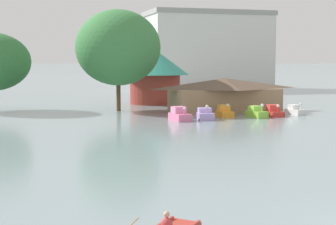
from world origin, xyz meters
The scene contains 10 objects.
pedal_boat_pink centered at (2.49, 36.86, 0.59)m, with size 1.93×3.01×1.55m.
pedal_boat_lavender centered at (5.38, 36.87, 0.53)m, with size 1.95×2.52×1.70m.
pedal_boat_orange centered at (8.43, 38.83, 0.54)m, with size 1.52×2.39×1.60m.
pedal_boat_lime centered at (11.76, 37.50, 0.53)m, with size 1.86×2.83×1.64m.
pedal_boat_red centered at (14.20, 38.04, 0.52)m, with size 1.58×2.58×1.47m.
pedal_boat_white centered at (17.54, 39.13, 0.47)m, with size 1.86×2.49×1.45m.
boathouse centered at (10.69, 44.63, 2.20)m, with size 14.11×7.17×4.20m.
green_roof_pavilion centered at (5.27, 58.72, 4.60)m, with size 10.06×10.06×8.70m.
shoreline_tree_mid centered at (-1.93, 49.17, 8.02)m, with size 10.76×10.76×12.80m.
background_building_block centered at (25.18, 91.05, 8.43)m, with size 26.30×13.64×16.82m.
Camera 1 is at (-13.53, -16.18, 6.49)m, focal length 55.63 mm.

